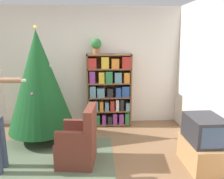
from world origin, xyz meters
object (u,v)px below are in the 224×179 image
(christmas_tree, at_px, (39,81))
(potted_plant, at_px, (96,45))
(bookshelf, at_px, (109,91))
(armchair, at_px, (79,143))
(television, at_px, (204,129))

(christmas_tree, height_order, potted_plant, christmas_tree)
(bookshelf, height_order, armchair, bookshelf)
(christmas_tree, xyz_separation_m, armchair, (0.77, -0.91, -0.82))
(christmas_tree, distance_m, potted_plant, 1.39)
(television, height_order, armchair, armchair)
(bookshelf, xyz_separation_m, christmas_tree, (-1.33, -0.62, 0.35))
(christmas_tree, bearing_deg, potted_plant, 30.64)
(potted_plant, bearing_deg, bookshelf, -1.84)
(television, relative_size, potted_plant, 1.83)
(television, bearing_deg, potted_plant, 131.52)
(christmas_tree, relative_size, potted_plant, 6.51)
(television, bearing_deg, christmas_tree, 156.42)
(christmas_tree, bearing_deg, bookshelf, 24.95)
(christmas_tree, height_order, armchair, christmas_tree)
(television, height_order, potted_plant, potted_plant)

